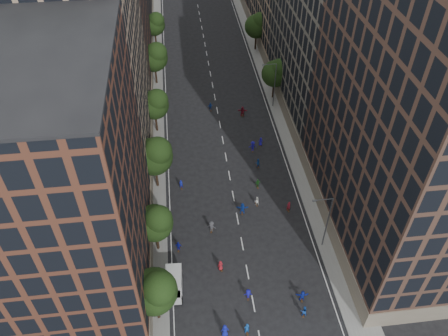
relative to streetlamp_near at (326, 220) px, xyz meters
name	(u,v)px	position (x,y,z in m)	size (l,w,h in m)	color
ground	(220,126)	(-10.37, 28.00, -5.17)	(240.00, 240.00, 0.00)	black
sidewalk_left	(153,107)	(-22.37, 35.50, -5.09)	(4.00, 105.00, 0.15)	slate
sidewalk_right	(277,98)	(1.63, 35.50, -5.09)	(4.00, 105.00, 0.15)	slate
bldg_left_a	(68,190)	(-29.37, -1.00, 9.83)	(14.00, 22.00, 30.00)	#512B1F
bldg_left_b	(90,60)	(-29.37, 23.00, 11.83)	(14.00, 26.00, 34.00)	#987E64
bldg_left_c	(106,14)	(-29.37, 46.00, 8.83)	(14.00, 20.00, 28.00)	#512B1F
bldg_right_a	(411,118)	(8.63, 3.00, 12.83)	(14.00, 30.00, 36.00)	#462F25
bldg_right_b	(332,23)	(8.63, 32.00, 11.33)	(14.00, 28.00, 33.00)	#5C564C
tree_left_0	(155,290)	(-21.38, -8.15, 0.79)	(5.20, 5.20, 8.83)	black
tree_left_1	(155,222)	(-21.39, 1.86, 0.38)	(4.80, 4.80, 8.21)	black
tree_left_2	(155,155)	(-21.36, 13.83, 1.19)	(5.60, 5.60, 9.45)	black
tree_left_3	(155,104)	(-21.38, 27.85, 0.65)	(5.00, 5.00, 8.58)	black
tree_left_4	(155,56)	(-21.37, 43.84, 0.93)	(5.40, 5.40, 9.08)	black
tree_left_5	(155,24)	(-21.39, 59.86, 0.51)	(4.80, 4.80, 8.33)	black
tree_right_a	(276,72)	(1.02, 35.85, 0.46)	(5.00, 5.00, 8.39)	black
tree_right_b	(257,25)	(1.02, 55.85, 0.79)	(5.20, 5.20, 8.83)	black
streetlamp_near	(326,220)	(0.00, 0.00, 0.00)	(2.64, 0.22, 9.06)	#595B60
streetlamp_far	(274,83)	(0.00, 33.00, 0.00)	(2.64, 0.22, 9.06)	#595B60
cargo_van	(174,284)	(-19.66, -4.44, -3.92)	(2.31, 4.56, 2.37)	silver
skater_0	(225,331)	(-14.21, -11.00, -4.21)	(0.94, 0.61, 1.92)	#141CA5
skater_1	(247,329)	(-11.74, -11.00, -4.26)	(0.67, 0.44, 1.82)	#1349A1
skater_2	(304,311)	(-4.84, -9.60, -4.38)	(0.77, 0.60, 1.59)	#1548B1
skater_3	(248,294)	(-10.89, -6.64, -4.40)	(0.99, 0.57, 1.54)	#1514A4
skater_4	(179,246)	(-18.87, 1.46, -4.40)	(0.90, 0.38, 1.54)	#13199D
skater_5	(302,296)	(-4.53, -7.67, -4.32)	(1.56, 0.50, 1.69)	#1426A9
skater_6	(221,266)	(-13.71, -2.21, -4.39)	(0.76, 0.50, 1.56)	maroon
skater_7	(288,206)	(-2.88, 6.70, -4.33)	(0.61, 0.40, 1.68)	maroon
skater_8	(257,201)	(-7.23, 8.32, -4.41)	(0.73, 0.57, 1.51)	white
skater_9	(212,227)	(-14.22, 4.16, -4.26)	(1.17, 0.67, 1.81)	#424247
skater_10	(258,184)	(-6.44, 11.89, -4.38)	(0.92, 0.39, 1.58)	#1E611D
skater_11	(242,209)	(-9.55, 6.93, -4.22)	(1.76, 0.56, 1.90)	#1439A4
skater_12	(261,142)	(-4.19, 21.82, -4.40)	(0.75, 0.49, 1.53)	#1D14A9
skater_13	(181,184)	(-18.02, 13.11, -4.40)	(0.56, 0.37, 1.53)	#1622B7
skater_14	(258,163)	(-5.63, 16.58, -4.41)	(0.73, 0.57, 1.51)	#123C93
skater_15	(253,146)	(-5.77, 20.51, -4.21)	(1.24, 0.71, 1.92)	#1B14A7
skater_16	(210,107)	(-11.61, 33.19, -4.39)	(0.91, 0.38, 1.55)	#153EAD
skater_17	(243,112)	(-5.94, 30.69, -4.21)	(1.78, 0.57, 1.92)	maroon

